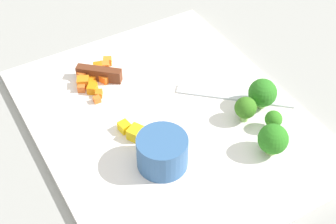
{
  "coord_description": "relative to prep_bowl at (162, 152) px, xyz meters",
  "views": [
    {
      "loc": [
        0.45,
        -0.26,
        0.53
      ],
      "look_at": [
        0.0,
        0.0,
        0.02
      ],
      "focal_mm": 51.41,
      "sensor_mm": 36.0,
      "label": 1
    }
  ],
  "objects": [
    {
      "name": "carrot_dice_10",
      "position": [
        -0.2,
        -0.02,
        -0.02
      ],
      "size": [
        0.02,
        0.02,
        0.01
      ],
      "primitive_type": "cube",
      "rotation": [
        0.0,
        0.0,
        2.23
      ],
      "color": "orange",
      "rests_on": "cutting_board"
    },
    {
      "name": "carrot_dice_2",
      "position": [
        -0.2,
        0.0,
        -0.02
      ],
      "size": [
        0.02,
        0.02,
        0.01
      ],
      "primitive_type": "cube",
      "rotation": [
        0.0,
        0.0,
        1.98
      ],
      "color": "orange",
      "rests_on": "cutting_board"
    },
    {
      "name": "carrot_dice_6",
      "position": [
        -0.24,
        0.03,
        -0.02
      ],
      "size": [
        0.02,
        0.02,
        0.01
      ],
      "primitive_type": "cube",
      "rotation": [
        0.0,
        0.0,
        2.67
      ],
      "color": "orange",
      "rests_on": "cutting_board"
    },
    {
      "name": "chef_knife",
      "position": [
        -0.16,
        0.05,
        -0.02
      ],
      "size": [
        0.25,
        0.28,
        0.02
      ],
      "rotation": [
        0.0,
        0.0,
        0.85
      ],
      "color": "silver",
      "rests_on": "cutting_board"
    },
    {
      "name": "cutting_board",
      "position": [
        -0.08,
        0.05,
        -0.03
      ],
      "size": [
        0.47,
        0.38,
        0.01
      ],
      "primitive_type": "cube",
      "color": "white",
      "rests_on": "ground_plane"
    },
    {
      "name": "carrot_dice_4",
      "position": [
        -0.22,
        -0.0,
        -0.02
      ],
      "size": [
        0.02,
        0.02,
        0.02
      ],
      "primitive_type": "cube",
      "rotation": [
        0.0,
        0.0,
        2.94
      ],
      "color": "orange",
      "rests_on": "cutting_board"
    },
    {
      "name": "carrot_dice_11",
      "position": [
        -0.21,
        -0.02,
        -0.02
      ],
      "size": [
        0.02,
        0.02,
        0.01
      ],
      "primitive_type": "cube",
      "rotation": [
        0.0,
        0.0,
        0.34
      ],
      "color": "orange",
      "rests_on": "cutting_board"
    },
    {
      "name": "pepper_dice_0",
      "position": [
        -0.08,
        -0.02,
        -0.02
      ],
      "size": [
        0.02,
        0.02,
        0.01
      ],
      "primitive_type": "cube",
      "rotation": [
        0.0,
        0.0,
        1.71
      ],
      "color": "yellow",
      "rests_on": "cutting_board"
    },
    {
      "name": "ground_plane",
      "position": [
        -0.08,
        0.05,
        -0.04
      ],
      "size": [
        4.0,
        4.0,
        0.0
      ],
      "primitive_type": "plane",
      "color": "gray"
    },
    {
      "name": "carrot_dice_1",
      "position": [
        -0.23,
        0.01,
        -0.02
      ],
      "size": [
        0.02,
        0.02,
        0.01
      ],
      "primitive_type": "cube",
      "rotation": [
        0.0,
        0.0,
        1.25
      ],
      "color": "orange",
      "rests_on": "cutting_board"
    },
    {
      "name": "broccoli_floret_2",
      "position": [
        0.02,
        0.17,
        -0.0
      ],
      "size": [
        0.03,
        0.03,
        0.03
      ],
      "color": "#8AB565",
      "rests_on": "cutting_board"
    },
    {
      "name": "carrot_dice_0",
      "position": [
        -0.17,
        -0.02,
        -0.02
      ],
      "size": [
        0.02,
        0.02,
        0.01
      ],
      "primitive_type": "cube",
      "rotation": [
        0.0,
        0.0,
        2.64
      ],
      "color": "orange",
      "rests_on": "cutting_board"
    },
    {
      "name": "carrot_dice_8",
      "position": [
        -0.22,
        -0.03,
        -0.02
      ],
      "size": [
        0.02,
        0.02,
        0.02
      ],
      "primitive_type": "cube",
      "rotation": [
        0.0,
        0.0,
        0.21
      ],
      "color": "orange",
      "rests_on": "cutting_board"
    },
    {
      "name": "broccoli_floret_1",
      "position": [
        -0.01,
        0.15,
        0.0
      ],
      "size": [
        0.03,
        0.03,
        0.04
      ],
      "color": "#8ABC5E",
      "rests_on": "cutting_board"
    },
    {
      "name": "carrot_dice_9",
      "position": [
        -0.2,
        -0.04,
        -0.02
      ],
      "size": [
        0.02,
        0.02,
        0.01
      ],
      "primitive_type": "cube",
      "rotation": [
        0.0,
        0.0,
        1.06
      ],
      "color": "orange",
      "rests_on": "cutting_board"
    },
    {
      "name": "prep_bowl",
      "position": [
        0.0,
        0.0,
        0.0
      ],
      "size": [
        0.07,
        0.07,
        0.05
      ],
      "primitive_type": "cylinder",
      "color": "#325C90",
      "rests_on": "cutting_board"
    },
    {
      "name": "carrot_dice_3",
      "position": [
        -0.21,
        -0.03,
        -0.02
      ],
      "size": [
        0.02,
        0.02,
        0.02
      ],
      "primitive_type": "cube",
      "rotation": [
        0.0,
        0.0,
        1.13
      ],
      "color": "orange",
      "rests_on": "cutting_board"
    },
    {
      "name": "carrot_dice_7",
      "position": [
        -0.19,
        -0.02,
        -0.02
      ],
      "size": [
        0.02,
        0.02,
        0.01
      ],
      "primitive_type": "cube",
      "rotation": [
        0.0,
        0.0,
        2.46
      ],
      "color": "orange",
      "rests_on": "cutting_board"
    },
    {
      "name": "pepper_dice_1",
      "position": [
        -0.06,
        -0.01,
        -0.02
      ],
      "size": [
        0.03,
        0.03,
        0.02
      ],
      "primitive_type": "cube",
      "rotation": [
        0.0,
        0.0,
        0.51
      ],
      "color": "yellow",
      "rests_on": "cutting_board"
    },
    {
      "name": "broccoli_floret_3",
      "position": [
        -0.02,
        0.19,
        0.0
      ],
      "size": [
        0.04,
        0.04,
        0.05
      ],
      "color": "#80B058",
      "rests_on": "cutting_board"
    },
    {
      "name": "broccoli_floret_0",
      "position": [
        0.06,
        0.14,
        0.0
      ],
      "size": [
        0.04,
        0.04,
        0.05
      ],
      "color": "#95BE63",
      "rests_on": "cutting_board"
    },
    {
      "name": "carrot_dice_5",
      "position": [
        -0.23,
        0.02,
        -0.02
      ],
      "size": [
        0.02,
        0.02,
        0.01
      ],
      "primitive_type": "cube",
      "rotation": [
        0.0,
        0.0,
        2.68
      ],
      "color": "orange",
      "rests_on": "cutting_board"
    },
    {
      "name": "carrot_dice_12",
      "position": [
        -0.16,
        -0.03,
        -0.02
      ],
      "size": [
        0.01,
        0.01,
        0.01
      ],
      "primitive_type": "cube",
      "rotation": [
        0.0,
        0.0,
        1.55
      ],
      "color": "orange",
      "rests_on": "cutting_board"
    }
  ]
}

